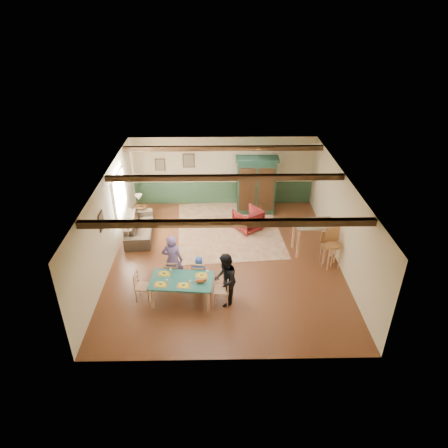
{
  "coord_description": "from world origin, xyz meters",
  "views": [
    {
      "loc": [
        -0.22,
        -10.37,
        7.17
      ],
      "look_at": [
        -0.03,
        0.23,
        1.15
      ],
      "focal_mm": 32.0,
      "sensor_mm": 36.0,
      "label": 1
    }
  ],
  "objects_px": {
    "person_woman": "(225,280)",
    "dining_chair_far_left": "(173,272)",
    "armchair": "(248,219)",
    "sofa": "(139,227)",
    "cat": "(200,280)",
    "dining_chair_end_right": "(222,289)",
    "bar_stool_right": "(333,249)",
    "dining_chair_end_left": "(143,286)",
    "person_man": "(173,260)",
    "armoire": "(256,186)",
    "dining_chair_far_right": "(199,273)",
    "end_table": "(140,213)",
    "dining_table": "(182,290)",
    "bar_stool_left": "(327,249)",
    "counter_table": "(313,238)",
    "person_child": "(199,271)",
    "table_lamp": "(139,201)"
  },
  "relations": [
    {
      "from": "bar_stool_left",
      "to": "armoire",
      "type": "bearing_deg",
      "value": 114.9
    },
    {
      "from": "armoire",
      "to": "end_table",
      "type": "height_order",
      "value": "armoire"
    },
    {
      "from": "dining_chair_far_right",
      "to": "bar_stool_left",
      "type": "relative_size",
      "value": 0.82
    },
    {
      "from": "armchair",
      "to": "dining_chair_end_left",
      "type": "bearing_deg",
      "value": 14.94
    },
    {
      "from": "sofa",
      "to": "bar_stool_left",
      "type": "bearing_deg",
      "value": -112.24
    },
    {
      "from": "cat",
      "to": "armchair",
      "type": "height_order",
      "value": "cat"
    },
    {
      "from": "person_man",
      "to": "end_table",
      "type": "relative_size",
      "value": 3.05
    },
    {
      "from": "dining_chair_end_right",
      "to": "person_woman",
      "type": "height_order",
      "value": "person_woman"
    },
    {
      "from": "cat",
      "to": "dining_chair_far_left",
      "type": "bearing_deg",
      "value": 139.2
    },
    {
      "from": "person_child",
      "to": "armoire",
      "type": "bearing_deg",
      "value": -108.94
    },
    {
      "from": "person_man",
      "to": "armoire",
      "type": "distance_m",
      "value": 5.15
    },
    {
      "from": "dining_chair_end_left",
      "to": "person_man",
      "type": "height_order",
      "value": "person_man"
    },
    {
      "from": "bar_stool_right",
      "to": "end_table",
      "type": "bearing_deg",
      "value": 147.52
    },
    {
      "from": "dining_table",
      "to": "person_child",
      "type": "relative_size",
      "value": 1.79
    },
    {
      "from": "dining_chair_end_left",
      "to": "bar_stool_left",
      "type": "xyz_separation_m",
      "value": [
        5.32,
        1.54,
        0.1
      ]
    },
    {
      "from": "dining_chair_end_right",
      "to": "armchair",
      "type": "bearing_deg",
      "value": 171.03
    },
    {
      "from": "table_lamp",
      "to": "bar_stool_right",
      "type": "height_order",
      "value": "bar_stool_right"
    },
    {
      "from": "dining_chair_end_right",
      "to": "armoire",
      "type": "bearing_deg",
      "value": 170.58
    },
    {
      "from": "dining_chair_end_left",
      "to": "end_table",
      "type": "xyz_separation_m",
      "value": [
        -0.83,
        4.54,
        -0.18
      ]
    },
    {
      "from": "dining_chair_end_left",
      "to": "sofa",
      "type": "bearing_deg",
      "value": 16.26
    },
    {
      "from": "person_man",
      "to": "armchair",
      "type": "bearing_deg",
      "value": -122.34
    },
    {
      "from": "table_lamp",
      "to": "dining_chair_far_right",
      "type": "bearing_deg",
      "value": -59.99
    },
    {
      "from": "dining_chair_end_right",
      "to": "bar_stool_left",
      "type": "bearing_deg",
      "value": 123.32
    },
    {
      "from": "person_woman",
      "to": "sofa",
      "type": "height_order",
      "value": "person_woman"
    },
    {
      "from": "dining_table",
      "to": "dining_chair_end_left",
      "type": "bearing_deg",
      "value": 174.96
    },
    {
      "from": "dining_chair_far_right",
      "to": "armchair",
      "type": "height_order",
      "value": "dining_chair_far_right"
    },
    {
      "from": "person_woman",
      "to": "cat",
      "type": "height_order",
      "value": "person_woman"
    },
    {
      "from": "cat",
      "to": "armchair",
      "type": "bearing_deg",
      "value": 73.84
    },
    {
      "from": "person_child",
      "to": "dining_table",
      "type": "bearing_deg",
      "value": 63.43
    },
    {
      "from": "armoire",
      "to": "dining_chair_far_right",
      "type": "bearing_deg",
      "value": -112.59
    },
    {
      "from": "dining_table",
      "to": "dining_chair_end_left",
      "type": "height_order",
      "value": "dining_chair_end_left"
    },
    {
      "from": "person_man",
      "to": "sofa",
      "type": "xyz_separation_m",
      "value": [
        -1.43,
        2.73,
        -0.47
      ]
    },
    {
      "from": "dining_chair_far_left",
      "to": "armchair",
      "type": "relative_size",
      "value": 1.03
    },
    {
      "from": "person_woman",
      "to": "dining_chair_end_left",
      "type": "bearing_deg",
      "value": -90.0
    },
    {
      "from": "cat",
      "to": "bar_stool_right",
      "type": "xyz_separation_m",
      "value": [
        3.91,
        1.65,
        -0.15
      ]
    },
    {
      "from": "bar_stool_left",
      "to": "person_child",
      "type": "bearing_deg",
      "value": -169.43
    },
    {
      "from": "bar_stool_right",
      "to": "armchair",
      "type": "bearing_deg",
      "value": 129.67
    },
    {
      "from": "dining_chair_far_right",
      "to": "bar_stool_left",
      "type": "xyz_separation_m",
      "value": [
        3.84,
        1.01,
        0.1
      ]
    },
    {
      "from": "person_woman",
      "to": "dining_chair_far_right",
      "type": "bearing_deg",
      "value": -130.27
    },
    {
      "from": "dining_chair_end_left",
      "to": "table_lamp",
      "type": "xyz_separation_m",
      "value": [
        -0.83,
        4.54,
        0.32
      ]
    },
    {
      "from": "cat",
      "to": "counter_table",
      "type": "distance_m",
      "value": 4.28
    },
    {
      "from": "person_woman",
      "to": "dining_chair_far_left",
      "type": "bearing_deg",
      "value": -113.57
    },
    {
      "from": "dining_chair_end_left",
      "to": "person_man",
      "type": "distance_m",
      "value": 1.07
    },
    {
      "from": "dining_chair_end_left",
      "to": "armoire",
      "type": "xyz_separation_m",
      "value": [
        3.46,
        5.05,
        0.66
      ]
    },
    {
      "from": "dining_chair_far_left",
      "to": "dining_chair_far_right",
      "type": "height_order",
      "value": "same"
    },
    {
      "from": "armchair",
      "to": "bar_stool_left",
      "type": "distance_m",
      "value": 3.13
    },
    {
      "from": "dining_chair_far_left",
      "to": "bar_stool_right",
      "type": "relative_size",
      "value": 0.7
    },
    {
      "from": "person_woman",
      "to": "armchair",
      "type": "xyz_separation_m",
      "value": [
        0.89,
        3.93,
        -0.37
      ]
    },
    {
      "from": "dining_chair_far_right",
      "to": "armoire",
      "type": "distance_m",
      "value": 4.97
    },
    {
      "from": "dining_chair_end_left",
      "to": "table_lamp",
      "type": "distance_m",
      "value": 4.62
    }
  ]
}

